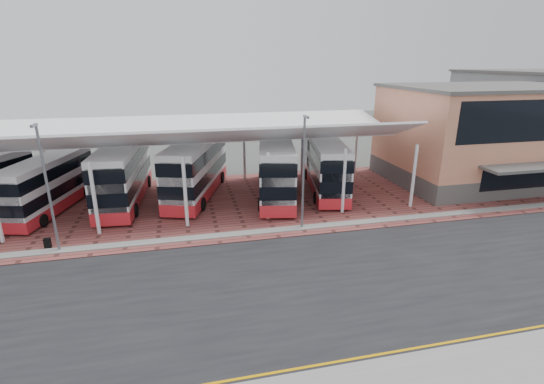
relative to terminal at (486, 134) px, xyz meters
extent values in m
plane|color=#484B47|center=(-23.00, -13.92, -4.66)|extent=(140.00, 140.00, 0.00)
cube|color=black|center=(-23.00, -14.92, -4.65)|extent=(120.00, 14.00, 0.02)
cube|color=brown|center=(-21.00, -0.92, -4.63)|extent=(72.00, 16.00, 0.06)
cube|color=gray|center=(-23.00, -7.72, -4.59)|extent=(120.00, 0.80, 0.14)
cube|color=#E89E00|center=(-23.00, -20.92, -4.63)|extent=(120.00, 0.12, 0.01)
cube|color=#E89E00|center=(-23.00, -20.62, -4.63)|extent=(120.00, 0.12, 0.01)
cylinder|color=white|center=(-41.00, 5.58, -2.36)|extent=(0.26, 0.26, 4.60)
cylinder|color=white|center=(-35.00, -5.42, -2.06)|extent=(0.26, 0.26, 5.20)
cylinder|color=white|center=(-35.00, 5.58, -2.36)|extent=(0.26, 0.26, 4.60)
cylinder|color=white|center=(-29.00, -5.42, -2.06)|extent=(0.26, 0.26, 5.20)
cylinder|color=white|center=(-29.00, 5.58, -2.36)|extent=(0.26, 0.26, 4.60)
cylinder|color=white|center=(-23.00, -5.42, -2.06)|extent=(0.26, 0.26, 5.20)
cylinder|color=white|center=(-23.00, 5.58, -2.36)|extent=(0.26, 0.26, 4.60)
cylinder|color=white|center=(-17.00, -5.42, -2.06)|extent=(0.26, 0.26, 5.20)
cylinder|color=white|center=(-17.00, 5.58, -2.36)|extent=(0.26, 0.26, 4.60)
cylinder|color=white|center=(-11.00, -5.42, -2.06)|extent=(0.26, 0.26, 5.20)
cylinder|color=white|center=(-11.00, 5.58, -2.36)|extent=(0.26, 0.26, 4.60)
cube|color=white|center=(-29.00, -3.22, 1.44)|extent=(37.00, 4.95, 1.95)
cube|color=white|center=(-29.00, 2.38, 1.24)|extent=(37.00, 7.12, 1.43)
cube|color=#53504D|center=(0.00, 0.08, -3.76)|extent=(18.00, 12.00, 1.80)
cube|color=tan|center=(0.00, 0.08, 0.74)|extent=(18.00, 12.00, 7.20)
cube|color=black|center=(0.00, -5.82, 2.14)|extent=(16.00, 0.25, 3.40)
cube|color=black|center=(0.00, -5.82, -2.56)|extent=(10.00, 0.25, 2.20)
cube|color=#53504D|center=(0.00, -6.92, -1.46)|extent=(11.00, 2.40, 0.25)
cube|color=#53504D|center=(0.00, 0.08, 4.44)|extent=(18.40, 12.40, 0.30)
cylinder|color=slate|center=(-37.00, -7.62, -0.66)|extent=(0.16, 0.16, 8.00)
cube|color=slate|center=(-37.00, -7.92, 3.34)|extent=(0.15, 0.90, 0.15)
cylinder|color=slate|center=(-21.00, -7.62, -0.66)|extent=(0.16, 0.16, 8.00)
cube|color=slate|center=(-21.00, -7.92, 3.34)|extent=(0.15, 0.90, 0.15)
cylinder|color=black|center=(-42.12, 1.64, -4.10)|extent=(0.67, 1.02, 1.00)
cube|color=silver|center=(-39.45, 0.25, -2.36)|extent=(4.81, 10.51, 4.01)
cube|color=red|center=(-39.45, 0.25, -3.99)|extent=(4.86, 10.56, 0.84)
cube|color=black|center=(-39.45, 0.25, -2.78)|extent=(4.86, 10.56, 0.89)
cube|color=black|center=(-39.45, 0.25, -1.29)|extent=(4.86, 10.56, 0.89)
cube|color=black|center=(-40.71, -4.67, -2.45)|extent=(2.06, 0.61, 3.36)
cylinder|color=black|center=(-41.39, -2.63, -4.13)|extent=(0.48, 0.97, 0.93)
cylinder|color=black|center=(-39.14, -3.21, -4.13)|extent=(0.48, 0.97, 0.93)
cylinder|color=black|center=(-39.76, 3.72, -4.13)|extent=(0.48, 0.97, 0.93)
cylinder|color=black|center=(-37.50, 3.14, -4.13)|extent=(0.48, 0.97, 0.93)
cube|color=silver|center=(-33.93, 1.13, -2.01)|extent=(3.47, 12.02, 4.64)
cube|color=red|center=(-33.93, 1.13, -3.90)|extent=(3.52, 12.07, 0.97)
cube|color=black|center=(-33.93, 1.13, -2.49)|extent=(3.52, 12.07, 1.03)
cube|color=black|center=(-33.93, 1.13, -0.77)|extent=(3.52, 12.07, 1.03)
cube|color=black|center=(-34.31, -4.74, -2.12)|extent=(2.43, 0.27, 3.89)
cylinder|color=black|center=(-35.52, -2.57, -4.06)|extent=(0.37, 1.10, 1.08)
cylinder|color=black|center=(-32.83, -2.75, -4.06)|extent=(0.37, 1.10, 1.08)
cylinder|color=black|center=(-35.02, 5.01, -4.06)|extent=(0.37, 1.10, 1.08)
cylinder|color=black|center=(-32.33, 4.84, -4.06)|extent=(0.37, 1.10, 1.08)
cube|color=silver|center=(-27.87, 1.46, -1.99)|extent=(6.22, 12.21, 4.67)
cube|color=red|center=(-27.87, 1.46, -3.89)|extent=(6.28, 12.26, 0.98)
cube|color=black|center=(-27.87, 1.46, -2.48)|extent=(6.28, 12.26, 1.03)
cube|color=black|center=(-27.87, 1.46, -0.74)|extent=(6.28, 12.26, 1.03)
cube|color=black|center=(-29.67, -4.18, -2.10)|extent=(2.36, 0.85, 3.91)
cylinder|color=black|center=(-30.33, -1.77, -4.06)|extent=(0.62, 1.13, 1.09)
cylinder|color=black|center=(-27.74, -2.60, -4.06)|extent=(0.62, 1.13, 1.09)
cylinder|color=black|center=(-28.00, 5.51, -4.06)|extent=(0.62, 1.13, 1.09)
cylinder|color=black|center=(-25.42, 4.69, -4.06)|extent=(0.62, 1.13, 1.09)
cube|color=silver|center=(-21.17, -0.13, -1.98)|extent=(5.07, 12.29, 4.69)
cube|color=red|center=(-21.17, -0.13, -3.89)|extent=(5.12, 12.35, 0.98)
cube|color=black|center=(-21.17, -0.13, -2.47)|extent=(5.12, 12.35, 1.04)
cube|color=black|center=(-21.17, -0.13, -0.73)|extent=(5.12, 12.35, 1.04)
cube|color=black|center=(-22.35, -5.95, -2.09)|extent=(2.42, 0.60, 3.92)
cylinder|color=black|center=(-23.27, -3.62, -4.05)|extent=(0.52, 1.13, 1.09)
cylinder|color=black|center=(-20.60, -4.16, -4.05)|extent=(0.52, 1.13, 1.09)
cylinder|color=black|center=(-21.73, 3.90, -4.05)|extent=(0.52, 1.13, 1.09)
cylinder|color=black|center=(-19.06, 3.36, -4.05)|extent=(0.52, 1.13, 1.09)
cube|color=silver|center=(-16.42, 0.21, -2.13)|extent=(4.80, 11.61, 4.43)
cube|color=red|center=(-16.42, 0.21, -3.93)|extent=(4.85, 11.66, 0.93)
cube|color=black|center=(-16.42, 0.21, -2.59)|extent=(4.85, 11.66, 0.98)
cube|color=black|center=(-16.42, 0.21, -0.94)|extent=(4.85, 11.66, 0.98)
cube|color=black|center=(-17.55, -5.28, -2.23)|extent=(2.29, 0.57, 3.71)
cylinder|color=black|center=(-18.41, -3.08, -4.08)|extent=(0.49, 1.07, 1.03)
cylinder|color=black|center=(-15.89, -3.59, -4.08)|extent=(0.49, 1.07, 1.03)
cylinder|color=black|center=(-16.95, 4.02, -4.08)|extent=(0.49, 1.07, 1.03)
cylinder|color=black|center=(-14.43, 3.51, -4.08)|extent=(0.49, 1.07, 1.03)
cube|color=black|center=(-37.79, -7.09, -4.27)|extent=(0.39, 0.28, 0.66)
camera|label=1|loc=(-28.93, -32.47, 6.80)|focal=26.00mm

